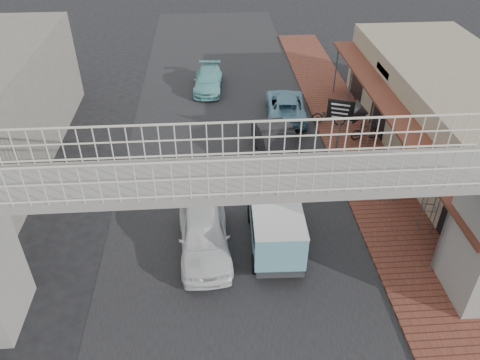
{
  "coord_description": "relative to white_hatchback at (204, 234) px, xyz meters",
  "views": [
    {
      "loc": [
        -0.75,
        -14.3,
        12.4
      ],
      "look_at": [
        0.31,
        0.62,
        1.8
      ],
      "focal_mm": 35.0,
      "sensor_mm": 36.0,
      "label": 1
    }
  ],
  "objects": [
    {
      "name": "angkot_van",
      "position": [
        2.66,
        0.02,
        0.49
      ],
      "size": [
        1.99,
        4.13,
        1.99
      ],
      "rotation": [
        0.0,
        0.0,
        -0.03
      ],
      "color": "black",
      "rests_on": "ground"
    },
    {
      "name": "motorcycle_far",
      "position": [
        8.32,
        7.51,
        -0.22
      ],
      "size": [
        1.56,
        0.62,
        0.91
      ],
      "primitive_type": "imported",
      "rotation": [
        0.0,
        0.0,
        1.7
      ],
      "color": "black",
      "rests_on": "sidewalk"
    },
    {
      "name": "ground",
      "position": [
        1.16,
        1.28,
        -0.78
      ],
      "size": [
        120.0,
        120.0,
        0.0
      ],
      "primitive_type": "plane",
      "color": "black",
      "rests_on": "ground"
    },
    {
      "name": "shophouse_row",
      "position": [
        12.13,
        5.28,
        1.23
      ],
      "size": [
        7.2,
        18.0,
        4.0
      ],
      "color": "gray",
      "rests_on": "ground"
    },
    {
      "name": "angkot_far",
      "position": [
        0.36,
        14.51,
        -0.19
      ],
      "size": [
        1.97,
        4.18,
        1.18
      ],
      "primitive_type": "imported",
      "rotation": [
        0.0,
        0.0,
        -0.08
      ],
      "color": "#72C4C7",
      "rests_on": "ground"
    },
    {
      "name": "road_strip",
      "position": [
        1.16,
        1.28,
        -0.78
      ],
      "size": [
        10.0,
        60.0,
        0.01
      ],
      "primitive_type": "cube",
      "color": "black",
      "rests_on": "ground"
    },
    {
      "name": "motorcycle_near",
      "position": [
        6.82,
        9.25,
        -0.2
      ],
      "size": [
        1.92,
        1.1,
        0.95
      ],
      "primitive_type": "imported",
      "rotation": [
        0.0,
        0.0,
        1.3
      ],
      "color": "black",
      "rests_on": "sidewalk"
    },
    {
      "name": "footbridge",
      "position": [
        1.16,
        -2.72,
        2.4
      ],
      "size": [
        16.4,
        2.4,
        6.34
      ],
      "color": "gray",
      "rests_on": "ground"
    },
    {
      "name": "angkot_curb",
      "position": [
        4.68,
        10.58,
        -0.14
      ],
      "size": [
        2.5,
        4.76,
        1.28
      ],
      "primitive_type": "imported",
      "rotation": [
        0.0,
        0.0,
        3.06
      ],
      "color": "#6EA5BE",
      "rests_on": "ground"
    },
    {
      "name": "sidewalk",
      "position": [
        7.66,
        4.28,
        -0.73
      ],
      "size": [
        3.0,
        40.0,
        0.1
      ],
      "primitive_type": "cube",
      "color": "brown",
      "rests_on": "ground"
    },
    {
      "name": "white_hatchback",
      "position": [
        0.0,
        0.0,
        0.0
      ],
      "size": [
        2.07,
        4.67,
        1.56
      ],
      "primitive_type": "imported",
      "rotation": [
        0.0,
        0.0,
        0.05
      ],
      "color": "white",
      "rests_on": "ground"
    },
    {
      "name": "arrow_sign",
      "position": [
        7.1,
        5.44,
        1.93
      ],
      "size": [
        1.95,
        1.32,
        3.23
      ],
      "rotation": [
        0.0,
        0.0,
        -0.36
      ],
      "color": "#59595B",
      "rests_on": "sidewalk"
    },
    {
      "name": "dark_sedan",
      "position": [
        3.58,
        5.95,
        -0.0
      ],
      "size": [
        2.24,
        4.89,
        1.56
      ],
      "primitive_type": "imported",
      "rotation": [
        0.0,
        0.0,
        0.13
      ],
      "color": "black",
      "rests_on": "ground"
    },
    {
      "name": "street_clock",
      "position": [
        8.66,
        0.46,
        1.44
      ],
      "size": [
        0.65,
        0.58,
        2.55
      ],
      "rotation": [
        0.0,
        0.0,
        -0.21
      ],
      "color": "#59595B",
      "rests_on": "sidewalk"
    }
  ]
}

